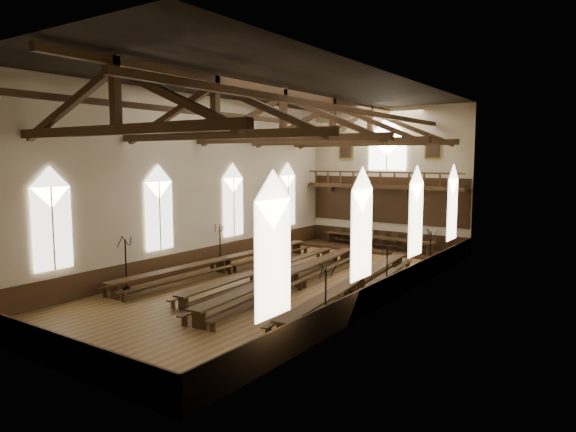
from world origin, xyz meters
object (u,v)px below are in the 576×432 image
(refectory_row_b, at_px, (269,270))
(high_table, at_px, (377,238))
(candelabrum_left_near, at_px, (126,274))
(refectory_row_a, at_px, (224,262))
(candelabrum_left_far, at_px, (261,243))
(refectory_row_c, at_px, (289,276))
(refectory_row_d, at_px, (354,283))
(candelabrum_left_mid, at_px, (220,253))
(dais, at_px, (377,249))
(candelabrum_right_far, at_px, (430,260))
(candelabrum_right_mid, at_px, (387,282))
(candelabrum_right_near, at_px, (326,311))

(refectory_row_b, xyz_separation_m, high_table, (1.13, 11.21, 0.37))
(candelabrum_left_near, bearing_deg, high_table, 71.67)
(refectory_row_a, distance_m, candelabrum_left_near, 5.85)
(candelabrum_left_far, bearing_deg, refectory_row_c, -43.16)
(refectory_row_d, xyz_separation_m, candelabrum_left_mid, (-9.64, 1.35, 0.22))
(dais, height_order, high_table, high_table)
(dais, distance_m, high_table, 0.77)
(high_table, distance_m, candelabrum_left_mid, 11.53)
(candelabrum_left_mid, xyz_separation_m, candelabrum_left_far, (0.00, 4.01, 0.05))
(refectory_row_d, height_order, candelabrum_left_far, candelabrum_left_far)
(candelabrum_left_mid, height_order, candelabrum_right_far, candelabrum_left_mid)
(dais, relative_size, candelabrum_right_mid, 4.68)
(refectory_row_d, bearing_deg, refectory_row_c, -170.04)
(candelabrum_right_mid, distance_m, candelabrum_right_far, 5.97)
(refectory_row_b, distance_m, dais, 11.27)
(dais, xyz_separation_m, candelabrum_left_near, (-5.60, -16.91, 0.71))
(high_table, height_order, candelabrum_left_far, candelabrum_left_far)
(high_table, xyz_separation_m, candelabrum_right_far, (5.50, -5.02, -0.09))
(refectory_row_a, xyz_separation_m, refectory_row_d, (8.37, -0.22, -0.05))
(candelabrum_right_mid, bearing_deg, candelabrum_right_far, 90.00)
(dais, relative_size, high_table, 1.33)
(refectory_row_a, xyz_separation_m, candelabrum_right_mid, (9.83, 0.21, 0.14))
(refectory_row_a, height_order, refectory_row_d, refectory_row_a)
(dais, bearing_deg, refectory_row_b, -95.76)
(refectory_row_d, distance_m, dais, 12.13)
(high_table, relative_size, candelabrum_right_near, 3.39)
(refectory_row_d, height_order, high_table, high_table)
(high_table, xyz_separation_m, candelabrum_left_near, (-5.60, -16.91, -0.06))
(refectory_row_c, xyz_separation_m, high_table, (-0.74, 12.01, 0.27))
(candelabrum_left_mid, bearing_deg, candelabrum_right_mid, -4.72)
(candelabrum_left_near, bearing_deg, refectory_row_a, 77.45)
(candelabrum_left_mid, distance_m, candelabrum_right_mid, 11.14)
(candelabrum_left_mid, relative_size, candelabrum_right_far, 1.00)
(refectory_row_a, distance_m, candelabrum_left_far, 5.30)
(refectory_row_b, bearing_deg, candelabrum_right_mid, 1.91)
(refectory_row_a, height_order, candelabrum_right_far, candelabrum_right_far)
(refectory_row_a, bearing_deg, candelabrum_left_mid, 138.36)
(refectory_row_c, distance_m, candelabrum_left_far, 8.70)
(refectory_row_a, height_order, candelabrum_left_far, candelabrum_left_far)
(refectory_row_a, relative_size, candelabrum_right_near, 5.96)
(candelabrum_right_near, bearing_deg, candelabrum_left_near, -178.43)
(refectory_row_b, distance_m, candelabrum_left_near, 7.25)
(candelabrum_left_near, relative_size, candelabrum_right_near, 1.05)
(candelabrum_left_mid, distance_m, candelabrum_right_far, 12.20)
(candelabrum_right_near, bearing_deg, refectory_row_b, 140.84)
(refectory_row_b, distance_m, candelabrum_left_far, 6.83)
(refectory_row_c, xyz_separation_m, refectory_row_d, (3.30, 0.58, -0.04))
(refectory_row_d, xyz_separation_m, candelabrum_left_near, (-9.64, -5.49, 0.26))
(refectory_row_a, relative_size, refectory_row_d, 1.04)
(refectory_row_c, xyz_separation_m, candelabrum_right_far, (4.76, 6.99, 0.18))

